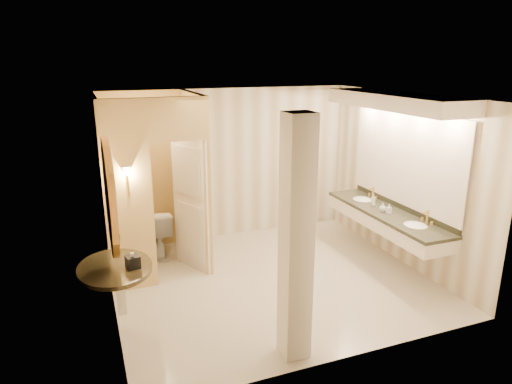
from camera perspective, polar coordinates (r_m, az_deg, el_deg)
floor at (r=6.96m, az=1.90°, el=-10.93°), size 4.50×4.50×0.00m
ceiling at (r=6.21m, az=2.14°, el=11.80°), size 4.50×4.50×0.00m
wall_back at (r=8.27m, az=-3.42°, el=3.47°), size 4.50×0.02×2.70m
wall_front at (r=4.79m, az=11.49°, el=-6.63°), size 4.50×0.02×2.70m
wall_left at (r=5.98m, az=-18.26°, el=-2.44°), size 0.02×4.00×2.70m
wall_right at (r=7.60m, az=17.84°, el=1.53°), size 0.02×4.00×2.70m
toilet_closet at (r=7.02m, az=-9.60°, el=1.22°), size 1.50×1.55×2.70m
wall_sconce at (r=6.31m, az=-15.87°, el=2.35°), size 0.14×0.14×0.42m
vanity at (r=7.32m, az=16.69°, el=3.34°), size 0.75×2.68×2.09m
console_shelf at (r=5.43m, az=-17.49°, el=-4.29°), size 1.06×1.06×1.98m
pillar at (r=4.82m, az=5.05°, el=-6.21°), size 0.29×0.29×2.70m
tissue_box at (r=5.48m, az=-15.14°, el=-8.44°), size 0.17×0.17×0.15m
toilet at (r=7.79m, az=-12.41°, el=-4.95°), size 0.46×0.80×0.82m
soap_bottle_a at (r=7.37m, az=16.28°, el=-2.03°), size 0.08×0.08×0.15m
soap_bottle_b at (r=7.44m, az=15.55°, el=-1.85°), size 0.12×0.12×0.13m
soap_bottle_c at (r=7.68m, az=14.43°, el=-0.94°), size 0.09×0.09×0.20m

